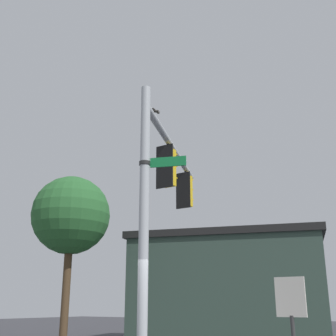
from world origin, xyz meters
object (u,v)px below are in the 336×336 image
object	(u,v)px
street_name_sign	(157,163)
traffic_light_nearest_pole	(168,168)
bird_flying	(156,111)
historical_marker	(292,315)
traffic_light_mid_inner	(186,191)

from	to	relation	value
street_name_sign	traffic_light_nearest_pole	bearing A→B (deg)	117.23
street_name_sign	bird_flying	size ratio (longest dim) A/B	2.11
bird_flying	historical_marker	xyz separation A→B (m)	(6.70, -4.89, -7.84)
street_name_sign	historical_marker	xyz separation A→B (m)	(2.39, 1.18, -3.22)
street_name_sign	historical_marker	bearing A→B (deg)	26.33
bird_flying	street_name_sign	bearing A→B (deg)	-54.66
bird_flying	historical_marker	bearing A→B (deg)	-36.13
traffic_light_mid_inner	bird_flying	distance (m)	4.80
traffic_light_nearest_pole	bird_flying	bearing A→B (deg)	129.14
street_name_sign	bird_flying	bearing A→B (deg)	125.34
bird_flying	historical_marker	size ratio (longest dim) A/B	0.23
traffic_light_nearest_pole	historical_marker	bearing A→B (deg)	-15.13
traffic_light_nearest_pole	traffic_light_mid_inner	world-z (taller)	same
traffic_light_mid_inner	street_name_sign	size ratio (longest dim) A/B	1.30
traffic_light_nearest_pole	bird_flying	world-z (taller)	bird_flying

